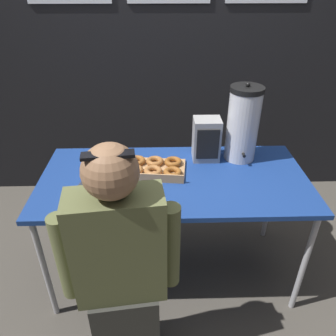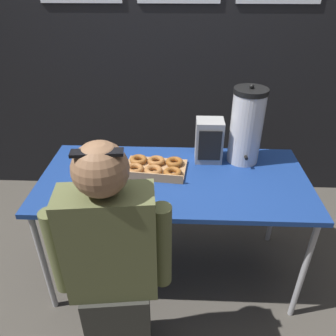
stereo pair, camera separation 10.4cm
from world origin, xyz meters
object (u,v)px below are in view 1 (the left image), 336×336
at_px(coffee_urn, 243,124).
at_px(cell_phone, 86,184).
at_px(person_seated, 121,273).
at_px(space_heater, 206,139).
at_px(donut_box, 154,168).

height_order(coffee_urn, cell_phone, coffee_urn).
bearing_deg(coffee_urn, cell_phone, -162.54).
relative_size(coffee_urn, person_seated, 0.38).
xyz_separation_m(space_heater, person_seated, (-0.45, -0.75, -0.27)).
height_order(donut_box, cell_phone, donut_box).
bearing_deg(space_heater, cell_phone, -158.05).
relative_size(donut_box, coffee_urn, 0.80).
height_order(donut_box, space_heater, space_heater).
xyz_separation_m(cell_phone, space_heater, (0.68, 0.27, 0.12)).
height_order(coffee_urn, space_heater, coffee_urn).
relative_size(cell_phone, person_seated, 0.14).
relative_size(coffee_urn, cell_phone, 2.74).
bearing_deg(space_heater, coffee_urn, 1.56).
bearing_deg(donut_box, cell_phone, -153.70).
xyz_separation_m(coffee_urn, person_seated, (-0.66, -0.76, -0.36)).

